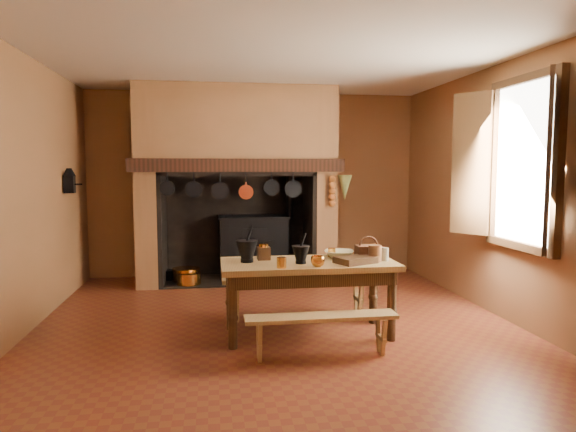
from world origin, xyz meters
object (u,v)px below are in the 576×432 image
(coffee_grinder, at_px, (264,252))
(mixing_bowl, at_px, (339,254))
(work_table, at_px, (308,273))
(wicker_basket, at_px, (368,251))
(iron_range, at_px, (254,246))
(bench_front, at_px, (321,326))

(coffee_grinder, height_order, mixing_bowl, coffee_grinder)
(work_table, bearing_deg, wicker_basket, 4.36)
(iron_range, bearing_deg, work_table, -83.53)
(work_table, xyz_separation_m, wicker_basket, (0.62, 0.05, 0.19))
(iron_range, distance_m, bench_front, 3.38)
(bench_front, xyz_separation_m, mixing_bowl, (0.35, 0.78, 0.49))
(coffee_grinder, distance_m, wicker_basket, 1.05)
(coffee_grinder, bearing_deg, bench_front, -62.59)
(mixing_bowl, xyz_separation_m, wicker_basket, (0.27, -0.12, 0.04))
(iron_range, distance_m, work_table, 2.78)
(bench_front, distance_m, mixing_bowl, 0.99)
(bench_front, bearing_deg, work_table, 90.00)
(bench_front, height_order, wicker_basket, wicker_basket)
(bench_front, distance_m, coffee_grinder, 1.03)
(bench_front, relative_size, wicker_basket, 5.39)
(work_table, bearing_deg, mixing_bowl, 26.14)
(work_table, distance_m, wicker_basket, 0.65)
(iron_range, xyz_separation_m, coffee_grinder, (-0.11, -2.59, 0.33))
(iron_range, bearing_deg, coffee_grinder, -92.49)
(work_table, bearing_deg, bench_front, -90.00)
(wicker_basket, bearing_deg, work_table, -175.14)
(mixing_bowl, bearing_deg, coffee_grinder, -179.69)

